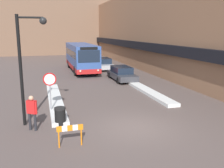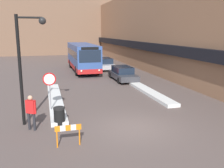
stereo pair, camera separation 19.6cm
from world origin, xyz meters
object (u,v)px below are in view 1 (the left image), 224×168
at_px(city_bus, 81,57).
at_px(pedestrian, 32,110).
at_px(parked_car_middle, 103,64).
at_px(stop_sign, 50,84).
at_px(street_lamp, 27,57).
at_px(trash_bin, 60,116).
at_px(parked_car_front, 122,73).
at_px(construction_barricade, 70,131).
at_px(parked_car_back, 93,58).

height_order(city_bus, pedestrian, city_bus).
relative_size(parked_car_middle, stop_sign, 1.91).
distance_m(city_bus, street_lamp, 17.85).
bearing_deg(parked_car_middle, trash_bin, -110.57).
bearing_deg(trash_bin, city_bus, 77.43).
xyz_separation_m(parked_car_front, street_lamp, (-8.27, -10.05, 2.82)).
xyz_separation_m(city_bus, trash_bin, (-3.90, -17.49, -1.29)).
relative_size(street_lamp, trash_bin, 5.85).
bearing_deg(construction_barricade, parked_car_front, 63.44).
bearing_deg(parked_car_middle, parked_car_front, -90.00).
xyz_separation_m(city_bus, street_lamp, (-5.37, -16.94, 1.74)).
bearing_deg(city_bus, parked_car_back, 68.52).
bearing_deg(parked_car_front, stop_sign, -130.38).
height_order(parked_car_back, stop_sign, stop_sign).
distance_m(stop_sign, trash_bin, 2.54).
relative_size(parked_car_front, construction_barricade, 4.29).
bearing_deg(stop_sign, parked_car_middle, 65.80).
xyz_separation_m(city_bus, stop_sign, (-4.27, -15.32, -0.01)).
height_order(parked_car_middle, pedestrian, pedestrian).
bearing_deg(street_lamp, construction_barricade, -61.93).
bearing_deg(parked_car_front, parked_car_middle, 90.00).
xyz_separation_m(city_bus, construction_barricade, (-3.69, -20.08, -1.10)).
distance_m(street_lamp, trash_bin, 3.41).
relative_size(trash_bin, construction_barricade, 0.86).
distance_m(street_lamp, pedestrian, 2.60).
height_order(city_bus, parked_car_middle, city_bus).
bearing_deg(trash_bin, parked_car_front, 57.31).
distance_m(trash_bin, construction_barricade, 2.61).
height_order(parked_car_front, pedestrian, pedestrian).
xyz_separation_m(city_bus, parked_car_back, (2.90, 7.37, -1.07)).
height_order(parked_car_middle, construction_barricade, parked_car_middle).
xyz_separation_m(stop_sign, pedestrian, (-0.98, -2.48, -0.71)).
bearing_deg(pedestrian, stop_sign, 102.90).
distance_m(pedestrian, trash_bin, 1.50).
relative_size(parked_car_front, stop_sign, 1.95).
distance_m(city_bus, pedestrian, 18.57).
height_order(city_bus, construction_barricade, city_bus).
xyz_separation_m(parked_car_middle, construction_barricade, (-6.59, -20.71, -0.06)).
height_order(pedestrian, trash_bin, pedestrian).
relative_size(street_lamp, pedestrian, 3.17).
relative_size(parked_car_middle, trash_bin, 4.87).
height_order(stop_sign, street_lamp, street_lamp).
bearing_deg(trash_bin, parked_car_back, 74.70).
xyz_separation_m(parked_car_back, trash_bin, (-6.80, -24.86, -0.21)).
bearing_deg(parked_car_back, parked_car_front, -90.00).
xyz_separation_m(parked_car_back, street_lamp, (-8.27, -24.31, 2.81)).
height_order(city_bus, stop_sign, city_bus).
relative_size(city_bus, trash_bin, 10.89).
bearing_deg(pedestrian, city_bus, 108.00).
bearing_deg(stop_sign, parked_car_front, 49.62).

